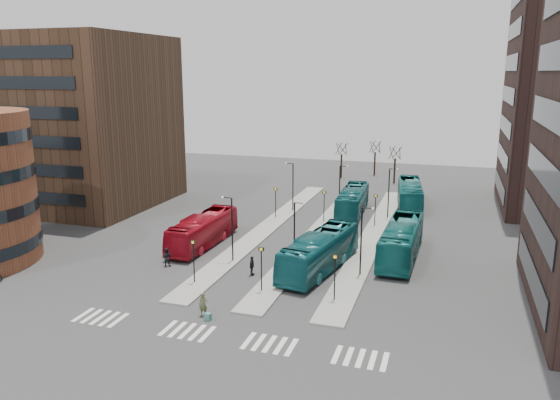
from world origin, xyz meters
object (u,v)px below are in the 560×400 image
(commuter_c, at_px, (292,271))
(commuter_a, at_px, (167,257))
(traveller, at_px, (203,304))
(commuter_b, at_px, (252,266))
(red_bus, at_px, (203,230))
(suitcase, at_px, (208,317))
(teal_bus_c, at_px, (401,240))
(teal_bus_a, at_px, (320,252))
(teal_bus_b, at_px, (353,201))
(teal_bus_d, at_px, (410,194))

(commuter_c, bearing_deg, commuter_a, -70.66)
(traveller, height_order, commuter_b, traveller)
(red_bus, bearing_deg, traveller, -63.31)
(suitcase, distance_m, teal_bus_c, 21.50)
(suitcase, distance_m, red_bus, 17.61)
(red_bus, bearing_deg, teal_bus_a, -13.16)
(traveller, relative_size, commuter_b, 1.03)
(teal_bus_a, bearing_deg, commuter_a, -156.73)
(teal_bus_a, height_order, commuter_a, teal_bus_a)
(red_bus, relative_size, teal_bus_a, 0.93)
(red_bus, height_order, teal_bus_c, teal_bus_c)
(teal_bus_a, bearing_deg, traveller, -106.62)
(red_bus, bearing_deg, commuter_a, -93.54)
(teal_bus_c, distance_m, commuter_b, 14.75)
(red_bus, relative_size, teal_bus_c, 0.91)
(teal_bus_b, bearing_deg, red_bus, -127.88)
(red_bus, distance_m, commuter_b, 10.04)
(commuter_c, bearing_deg, traveller, -7.17)
(teal_bus_c, bearing_deg, teal_bus_b, 117.63)
(commuter_b, bearing_deg, teal_bus_d, -21.56)
(teal_bus_c, xyz_separation_m, teal_bus_d, (-0.90, 21.11, -0.06))
(traveller, height_order, commuter_c, traveller)
(red_bus, xyz_separation_m, commuter_c, (11.42, -6.53, -0.74))
(commuter_a, relative_size, commuter_c, 0.98)
(traveller, distance_m, commuter_b, 8.77)
(teal_bus_b, relative_size, commuter_c, 6.80)
(commuter_c, bearing_deg, suitcase, -2.46)
(teal_bus_b, bearing_deg, traveller, -101.47)
(teal_bus_b, xyz_separation_m, commuter_a, (-12.81, -23.96, -0.80))
(teal_bus_a, distance_m, traveller, 13.19)
(traveller, distance_m, commuter_a, 11.53)
(traveller, bearing_deg, teal_bus_b, 72.61)
(suitcase, height_order, commuter_b, commuter_b)
(teal_bus_b, relative_size, commuter_a, 6.97)
(red_bus, bearing_deg, teal_bus_b, 56.00)
(suitcase, xyz_separation_m, red_bus, (-7.83, 15.72, 1.34))
(teal_bus_a, xyz_separation_m, traveller, (-5.85, -11.79, -0.84))
(red_bus, relative_size, teal_bus_d, 0.95)
(teal_bus_a, relative_size, teal_bus_d, 1.02)
(teal_bus_d, bearing_deg, commuter_b, -117.10)
(teal_bus_d, xyz_separation_m, commuter_c, (-7.38, -29.78, -0.83))
(teal_bus_b, bearing_deg, commuter_c, -94.63)
(teal_bus_d, bearing_deg, suitcase, -112.31)
(teal_bus_a, bearing_deg, red_bus, 175.38)
(teal_bus_a, xyz_separation_m, teal_bus_d, (5.75, 26.61, -0.03))
(teal_bus_c, distance_m, commuter_c, 12.02)
(teal_bus_a, xyz_separation_m, teal_bus_b, (-0.80, 20.70, -0.07))
(teal_bus_a, bearing_deg, teal_bus_c, 49.39)
(commuter_b, bearing_deg, suitcase, 179.71)
(teal_bus_c, bearing_deg, teal_bus_a, -138.86)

